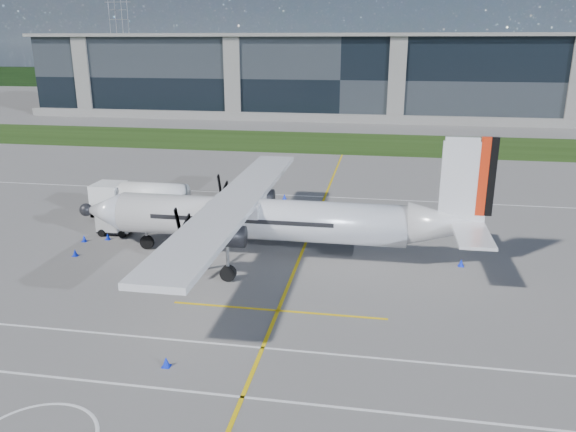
# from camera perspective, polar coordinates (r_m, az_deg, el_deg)

# --- Properties ---
(ground) EXTENTS (400.00, 400.00, 0.00)m
(ground) POSITION_cam_1_polar(r_m,az_deg,el_deg) (75.30, 3.29, 6.44)
(ground) COLOR #5E5B59
(ground) RESTS_ON ground
(grass_strip) EXTENTS (400.00, 18.00, 0.04)m
(grass_strip) POSITION_cam_1_polar(r_m,az_deg,el_deg) (83.12, 3.94, 7.48)
(grass_strip) COLOR #1D370F
(grass_strip) RESTS_ON ground
(terminal_building) EXTENTS (120.00, 20.00, 15.00)m
(terminal_building) POSITION_cam_1_polar(r_m,az_deg,el_deg) (113.98, 5.75, 13.89)
(terminal_building) COLOR black
(terminal_building) RESTS_ON ground
(tree_line) EXTENTS (400.00, 6.00, 6.00)m
(tree_line) POSITION_cam_1_polar(r_m,az_deg,el_deg) (174.04, 7.22, 13.52)
(tree_line) COLOR black
(tree_line) RESTS_ON ground
(pylon_west) EXTENTS (9.00, 4.60, 30.00)m
(pylon_west) POSITION_cam_1_polar(r_m,az_deg,el_deg) (203.62, -16.66, 16.89)
(pylon_west) COLOR gray
(pylon_west) RESTS_ON ground
(yellow_taxiway_centerline) EXTENTS (0.20, 70.00, 0.01)m
(yellow_taxiway_centerline) POSITION_cam_1_polar(r_m,az_deg,el_deg) (46.05, 2.69, -0.65)
(yellow_taxiway_centerline) COLOR yellow
(yellow_taxiway_centerline) RESTS_ON ground
(white_lane_line) EXTENTS (90.00, 0.15, 0.01)m
(white_lane_line) POSITION_cam_1_polar(r_m,az_deg,el_deg) (25.50, -11.51, -16.92)
(white_lane_line) COLOR white
(white_lane_line) RESTS_ON ground
(turboprop_aircraft) EXTENTS (27.90, 28.93, 8.68)m
(turboprop_aircraft) POSITION_cam_1_polar(r_m,az_deg,el_deg) (37.41, -1.40, 2.03)
(turboprop_aircraft) COLOR silver
(turboprop_aircraft) RESTS_ON ground
(fuel_tanker_truck) EXTENTS (8.46, 2.75, 3.17)m
(fuel_tanker_truck) POSITION_cam_1_polar(r_m,az_deg,el_deg) (48.19, -15.33, 1.52)
(fuel_tanker_truck) COLOR white
(fuel_tanker_truck) RESTS_ON ground
(baggage_tug) EXTENTS (2.76, 1.66, 1.66)m
(baggage_tug) POSITION_cam_1_polar(r_m,az_deg,el_deg) (45.01, -17.10, -0.75)
(baggage_tug) COLOR silver
(baggage_tug) RESTS_ON ground
(ground_crew_person) EXTENTS (0.77, 0.88, 1.81)m
(ground_crew_person) POSITION_cam_1_polar(r_m,az_deg,el_deg) (44.52, -11.02, -0.39)
(ground_crew_person) COLOR #F25907
(ground_crew_person) RESTS_ON ground
(safety_cone_portwing) EXTENTS (0.36, 0.36, 0.50)m
(safety_cone_portwing) POSITION_cam_1_polar(r_m,az_deg,el_deg) (26.99, -12.28, -14.27)
(safety_cone_portwing) COLOR #0C25D6
(safety_cone_portwing) RESTS_ON ground
(safety_cone_fwd) EXTENTS (0.36, 0.36, 0.50)m
(safety_cone_fwd) POSITION_cam_1_polar(r_m,az_deg,el_deg) (44.24, -20.00, -2.15)
(safety_cone_fwd) COLOR #0C25D6
(safety_cone_fwd) RESTS_ON ground
(safety_cone_nose_stbd) EXTENTS (0.36, 0.36, 0.50)m
(safety_cone_nose_stbd) POSITION_cam_1_polar(r_m,az_deg,el_deg) (44.10, -17.84, -1.99)
(safety_cone_nose_stbd) COLOR #0C25D6
(safety_cone_nose_stbd) RESTS_ON ground
(safety_cone_stbdwing) EXTENTS (0.36, 0.36, 0.50)m
(safety_cone_stbdwing) POSITION_cam_1_polar(r_m,az_deg,el_deg) (52.73, -0.37, 1.99)
(safety_cone_stbdwing) COLOR #0C25D6
(safety_cone_stbdwing) RESTS_ON ground
(safety_cone_tail) EXTENTS (0.36, 0.36, 0.50)m
(safety_cone_tail) POSITION_cam_1_polar(r_m,az_deg,el_deg) (38.83, 17.18, -4.55)
(safety_cone_tail) COLOR #0C25D6
(safety_cone_tail) RESTS_ON ground
(safety_cone_nose_port) EXTENTS (0.36, 0.36, 0.50)m
(safety_cone_nose_port) POSITION_cam_1_polar(r_m,az_deg,el_deg) (41.54, -20.82, -3.49)
(safety_cone_nose_port) COLOR #0C25D6
(safety_cone_nose_port) RESTS_ON ground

